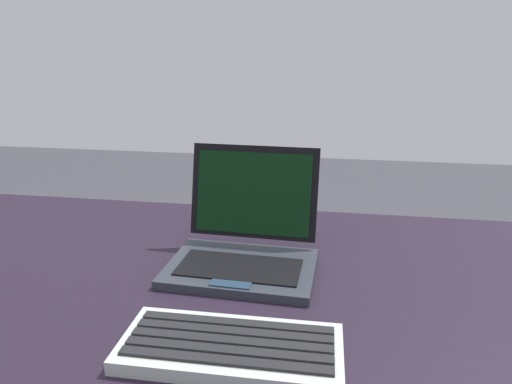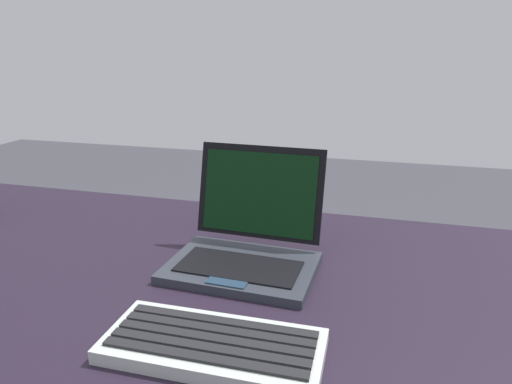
# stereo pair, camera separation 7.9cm
# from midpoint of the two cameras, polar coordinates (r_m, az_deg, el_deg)

# --- Properties ---
(desk) EXTENTS (1.72, 0.80, 0.72)m
(desk) POSITION_cam_midpoint_polar(r_m,az_deg,el_deg) (0.87, -11.23, -15.08)
(desk) COLOR black
(desk) RESTS_ON ground
(laptop_front) EXTENTS (0.27, 0.24, 0.21)m
(laptop_front) POSITION_cam_midpoint_polar(r_m,az_deg,el_deg) (0.86, -4.00, -6.45)
(laptop_front) COLOR #2B2F38
(laptop_front) RESTS_ON desk
(external_keyboard) EXTENTS (0.30, 0.13, 0.02)m
(external_keyboard) POSITION_cam_midpoint_polar(r_m,az_deg,el_deg) (0.65, -6.83, -18.79)
(external_keyboard) COLOR #B6BEB8
(external_keyboard) RESTS_ON desk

